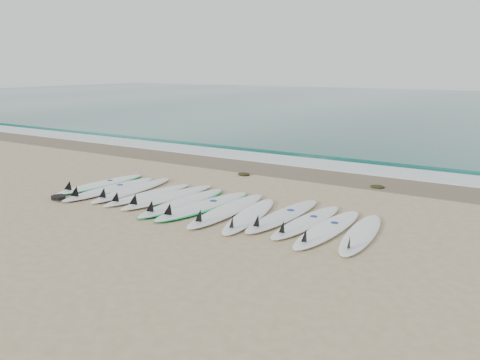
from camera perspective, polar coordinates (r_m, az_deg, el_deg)
The scene contains 21 objects.
ground at distance 10.25m, azimuth -3.77°, elevation -3.23°, with size 120.00×120.00×0.00m, color tan.
ocean at distance 41.01m, azimuth 23.57°, elevation 8.34°, with size 120.00×55.00×0.03m, color #1E625B.
wet_sand_band at distance 13.70m, azimuth 6.11°, elevation 1.04°, with size 120.00×1.80×0.01m, color brown.
foam_band at distance 14.95m, azimuth 8.42°, elevation 2.08°, with size 120.00×1.40×0.04m, color silver.
wave_crest at distance 16.31m, azimuth 10.50°, elevation 3.07°, with size 120.00×1.00×0.10m, color #1E625B.
surfboard_0 at distance 12.50m, azimuth -16.62°, elevation -0.47°, with size 0.88×2.68×0.33m.
surfboard_1 at distance 11.88m, azimuth -15.72°, elevation -1.05°, with size 0.74×2.83×0.36m.
surfboard_2 at distance 11.66m, azimuth -13.10°, elevation -1.18°, with size 0.69×2.76×0.35m.
surfboard_3 at distance 11.16m, azimuth -11.28°, elevation -1.77°, with size 0.88×2.59×0.32m.
surfboard_4 at distance 10.88m, azimuth -8.89°, elevation -2.04°, with size 0.95×2.80×0.35m.
surfboard_5 at distance 10.42m, azimuth -7.03°, elevation -2.73°, with size 0.81×2.80×0.35m.
surfboard_6 at distance 10.12m, azimuth -4.51°, elevation -3.15°, with size 1.07×2.90×0.36m.
surfboard_7 at distance 9.75m, azimuth -1.71°, elevation -3.71°, with size 0.63×2.83×0.36m.
surfboard_8 at distance 9.42m, azimuth 1.08°, elevation -4.37°, with size 0.93×2.61×0.33m.
surfboard_9 at distance 9.45m, azimuth 5.16°, elevation -4.35°, with size 0.76×2.72×0.34m.
surfboard_10 at distance 9.14m, azimuth 8.02°, elevation -5.08°, with size 0.77×2.56×0.32m.
surfboard_11 at distance 8.81m, azimuth 10.56°, elevation -5.89°, with size 0.72×2.65×0.33m.
surfboard_12 at distance 8.69m, azimuth 14.48°, elevation -6.41°, with size 0.68×2.45×0.31m.
seaweed_near at distance 13.15m, azimuth 0.46°, elevation 0.73°, with size 0.37×0.29×0.07m, color black.
seaweed_far at distance 12.27m, azimuth 16.40°, elevation -0.78°, with size 0.36×0.28×0.07m, color black.
leash_coil at distance 11.54m, azimuth -21.23°, elevation -1.98°, with size 0.46×0.36×0.11m.
Camera 1 is at (5.67, -8.01, 2.96)m, focal length 35.00 mm.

